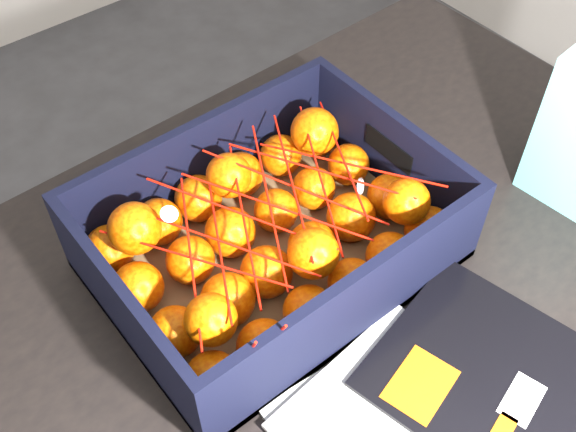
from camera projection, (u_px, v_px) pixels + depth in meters
table at (314, 363)px, 0.86m from camera, size 1.22×0.83×0.75m
produce_crate at (272, 240)px, 0.81m from camera, size 0.40×0.30×0.13m
clementine_heap at (271, 235)px, 0.80m from camera, size 0.38×0.28×0.11m
mesh_net at (270, 212)px, 0.76m from camera, size 0.33×0.26×0.09m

